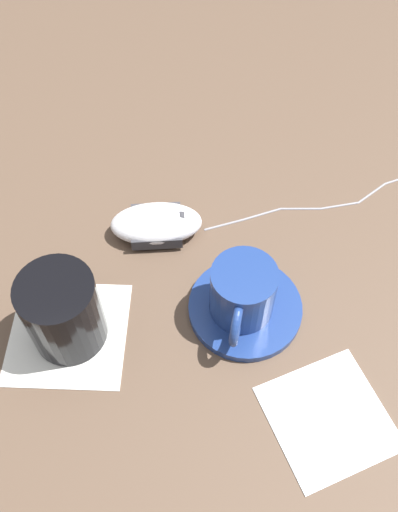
# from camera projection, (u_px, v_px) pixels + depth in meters

# --- Properties ---
(ground_plane) EXTENTS (3.00, 3.00, 0.00)m
(ground_plane) POSITION_uv_depth(u_px,v_px,m) (163.00, 316.00, 0.66)
(ground_plane) COLOR brown
(saucer) EXTENTS (0.13, 0.13, 0.01)m
(saucer) POSITION_uv_depth(u_px,v_px,m) (245.00, 308.00, 0.66)
(saucer) COLOR navy
(saucer) RESTS_ON ground
(coffee_cup) EXTENTS (0.10, 0.07, 0.07)m
(coffee_cup) POSITION_uv_depth(u_px,v_px,m) (242.00, 293.00, 0.63)
(coffee_cup) COLOR navy
(coffee_cup) RESTS_ON saucer
(computer_mouse) EXTENTS (0.08, 0.12, 0.04)m
(computer_mouse) POSITION_uv_depth(u_px,v_px,m) (156.00, 224.00, 0.72)
(computer_mouse) COLOR silver
(computer_mouse) RESTS_ON ground
(mouse_cable) EXTENTS (0.04, 0.41, 0.00)m
(mouse_cable) POSITION_uv_depth(u_px,v_px,m) (353.00, 195.00, 0.76)
(mouse_cable) COLOR gray
(mouse_cable) RESTS_ON ground
(napkin_under_glass) EXTENTS (0.16, 0.16, 0.00)m
(napkin_under_glass) POSITION_uv_depth(u_px,v_px,m) (68.00, 332.00, 0.65)
(napkin_under_glass) COLOR silver
(napkin_under_glass) RESTS_ON ground
(drinking_glass) EXTENTS (0.08, 0.08, 0.10)m
(drinking_glass) POSITION_uv_depth(u_px,v_px,m) (63.00, 313.00, 0.61)
(drinking_glass) COLOR black
(drinking_glass) RESTS_ON napkin_under_glass
(napkin_spare) EXTENTS (0.14, 0.14, 0.00)m
(napkin_spare) POSITION_uv_depth(u_px,v_px,m) (328.00, 417.00, 0.60)
(napkin_spare) COLOR white
(napkin_spare) RESTS_ON ground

